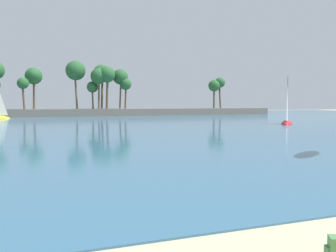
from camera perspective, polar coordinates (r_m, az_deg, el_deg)
sea at (r=65.90m, az=-14.66°, el=1.01°), size 220.00×116.80×0.06m
palm_headland at (r=84.41m, az=-15.29°, el=4.47°), size 106.00×7.26×13.48m
backpack_by_trailer at (r=8.20m, az=26.08°, el=-17.92°), size 0.37×0.36×0.44m
sailboat_far_left at (r=54.04m, az=19.42°, el=1.08°), size 4.68×5.07×7.71m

